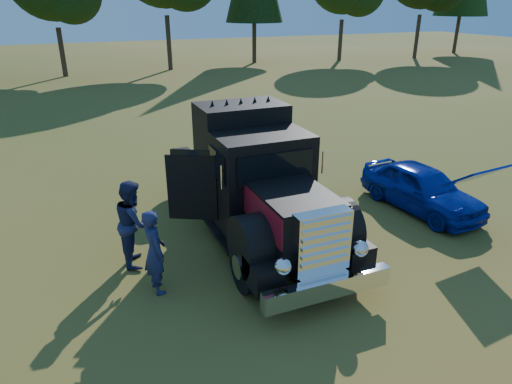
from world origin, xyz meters
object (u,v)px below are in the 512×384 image
Objects in this scene: diamond_t_truck at (255,185)px; hotrod_coupe at (422,188)px; spectator_far at (134,223)px; spectator_near at (155,252)px.

diamond_t_truck is 1.76× the size of hotrod_coupe.
diamond_t_truck reaches higher than spectator_far.
hotrod_coupe is at bearing -89.16° from spectator_near.
spectator_far is at bearing -176.08° from diamond_t_truck.
hotrod_coupe is 7.37m from spectator_near.
spectator_near is at bearing -161.03° from spectator_far.
diamond_t_truck is at bearing -68.80° from spectator_near.
spectator_far is (-7.49, 0.21, 0.31)m from hotrod_coupe.
diamond_t_truck reaches higher than spectator_near.
hotrod_coupe is 2.18× the size of spectator_far.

